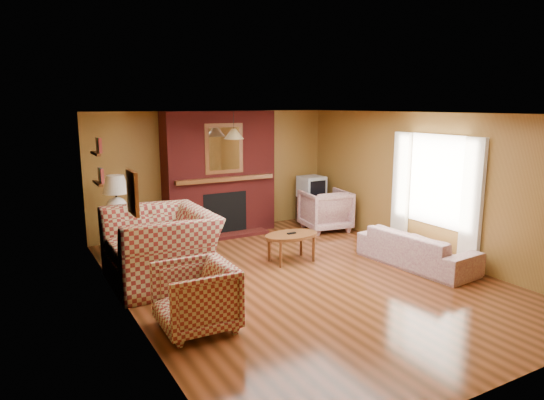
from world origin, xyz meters
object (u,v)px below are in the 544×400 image
fireplace (220,174)px  plaid_armchair (196,297)px  plaid_loveseat (160,247)px  tv_stand (311,210)px  side_table (119,236)px  floral_armchair (325,210)px  coffee_table (291,237)px  floral_sofa (417,249)px  crt_tv (312,187)px  table_lamp (116,194)px

fireplace → plaid_armchair: size_ratio=2.83×
plaid_loveseat → tv_stand: bearing=116.7°
side_table → floral_armchair: bearing=-4.3°
fireplace → tv_stand: bearing=-5.1°
coffee_table → plaid_loveseat: bearing=176.3°
floral_sofa → crt_tv: crt_tv is taller
side_table → tv_stand: bearing=4.8°
plaid_loveseat → side_table: bearing=-170.5°
coffee_table → fireplace: bearing=97.1°
plaid_armchair → tv_stand: size_ratio=1.51×
plaid_armchair → crt_tv: crt_tv is taller
table_lamp → fireplace: bearing=14.3°
floral_sofa → fireplace: bearing=23.8°
tv_stand → floral_sofa: bearing=-90.6°
side_table → tv_stand: (4.15, 0.35, -0.05)m
crt_tv → plaid_loveseat: bearing=-153.8°
fireplace → side_table: bearing=-165.7°
plaid_loveseat → tv_stand: 4.35m
fireplace → table_lamp: size_ratio=3.38×
side_table → floral_sofa: bearing=-35.6°
tv_stand → crt_tv: 0.51m
floral_sofa → crt_tv: (0.15, 3.21, 0.51)m
side_table → tv_stand: size_ratio=1.18×
fireplace → plaid_loveseat: (-1.85, -2.11, -0.66)m
coffee_table → table_lamp: bearing=144.3°
side_table → crt_tv: 4.19m
tv_stand → table_lamp: bearing=-173.1°
plaid_armchair → coffee_table: (2.23, 1.55, 0.02)m
plaid_loveseat → plaid_armchair: 1.69m
plaid_armchair → floral_armchair: 4.89m
coffee_table → table_lamp: table_lamp is taller
floral_sofa → crt_tv: 3.25m
coffee_table → tv_stand: 2.72m
coffee_table → floral_armchair: bearing=40.0°
coffee_table → table_lamp: 3.00m
plaid_loveseat → table_lamp: bearing=-170.5°
table_lamp → crt_tv: 4.17m
floral_armchair → coffee_table: bearing=49.0°
coffee_table → table_lamp: (-2.38, 1.71, 0.65)m
side_table → table_lamp: bearing=0.0°
plaid_loveseat → side_table: 1.60m
plaid_armchair → crt_tv: 5.40m
fireplace → crt_tv: (2.05, -0.19, -0.39)m
plaid_armchair → table_lamp: 3.33m
floral_sofa → side_table: side_table is taller
side_table → tv_stand: side_table is taller
fireplace → floral_sofa: fireplace is taller
floral_sofa → floral_armchair: bearing=-6.5°
floral_armchair → coffee_table: 2.18m
floral_sofa → crt_tv: bearing=-8.1°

